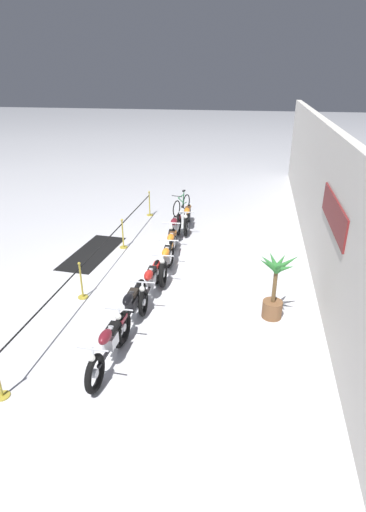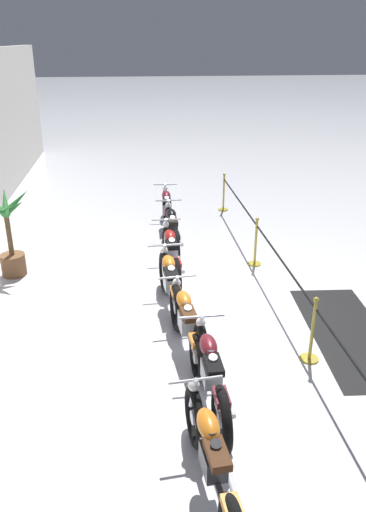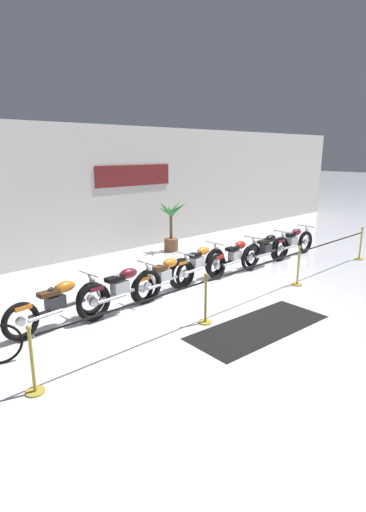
% 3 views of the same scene
% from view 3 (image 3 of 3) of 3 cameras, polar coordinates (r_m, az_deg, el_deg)
% --- Properties ---
extents(ground_plane, '(120.00, 120.00, 0.00)m').
position_cam_3_polar(ground_plane, '(10.22, 5.34, -4.59)').
color(ground_plane, silver).
extents(back_wall, '(28.00, 0.29, 4.20)m').
position_cam_3_polar(back_wall, '(13.64, -10.94, 9.13)').
color(back_wall, silver).
rests_on(back_wall, ground).
extents(motorcycle_orange_0, '(2.28, 0.62, 0.95)m').
position_cam_3_polar(motorcycle_orange_0, '(8.24, -17.37, -6.60)').
color(motorcycle_orange_0, black).
rests_on(motorcycle_orange_0, ground).
extents(motorcycle_maroon_1, '(2.22, 0.62, 0.98)m').
position_cam_3_polar(motorcycle_maroon_1, '(8.70, -8.66, -4.80)').
color(motorcycle_maroon_1, black).
rests_on(motorcycle_maroon_1, ground).
extents(motorcycle_orange_2, '(2.16, 0.62, 0.92)m').
position_cam_3_polar(motorcycle_orange_2, '(9.60, -2.55, -2.90)').
color(motorcycle_orange_2, black).
rests_on(motorcycle_orange_2, ground).
extents(motorcycle_orange_3, '(2.20, 0.62, 0.97)m').
position_cam_3_polar(motorcycle_orange_3, '(10.53, 2.23, -1.23)').
color(motorcycle_orange_3, black).
rests_on(motorcycle_orange_3, ground).
extents(motorcycle_red_4, '(2.39, 0.62, 0.93)m').
position_cam_3_polar(motorcycle_red_4, '(11.44, 7.59, -0.09)').
color(motorcycle_red_4, black).
rests_on(motorcycle_red_4, ground).
extents(motorcycle_black_5, '(2.41, 0.62, 0.95)m').
position_cam_3_polar(motorcycle_black_5, '(12.37, 11.89, 0.90)').
color(motorcycle_black_5, black).
rests_on(motorcycle_black_5, ground).
extents(motorcycle_maroon_6, '(2.29, 0.62, 0.96)m').
position_cam_3_polar(motorcycle_maroon_6, '(13.57, 15.40, 1.85)').
color(motorcycle_maroon_6, black).
rests_on(motorcycle_maroon_6, ground).
extents(potted_palm_left_of_row, '(1.03, 0.99, 1.77)m').
position_cam_3_polar(potted_palm_left_of_row, '(13.77, -1.73, 4.09)').
color(potted_palm_left_of_row, brown).
rests_on(potted_palm_left_of_row, ground).
extents(stanchion_far_left, '(10.77, 0.28, 1.05)m').
position_cam_3_polar(stanchion_far_left, '(8.22, 5.09, -4.00)').
color(stanchion_far_left, gold).
rests_on(stanchion_far_left, ground).
extents(stanchion_mid_left, '(0.28, 0.28, 1.05)m').
position_cam_3_polar(stanchion_mid_left, '(8.09, 3.22, -7.17)').
color(stanchion_mid_left, gold).
rests_on(stanchion_mid_left, ground).
extents(stanchion_mid_right, '(0.28, 0.28, 1.05)m').
position_cam_3_polar(stanchion_mid_right, '(10.73, 16.10, -2.17)').
color(stanchion_mid_right, gold).
rests_on(stanchion_mid_right, ground).
extents(stanchion_far_right, '(0.28, 0.28, 1.05)m').
position_cam_3_polar(stanchion_far_right, '(13.96, 23.98, 0.98)').
color(stanchion_far_right, gold).
rests_on(stanchion_far_right, ground).
extents(floor_banner, '(3.13, 1.40, 0.01)m').
position_cam_3_polar(floor_banner, '(8.16, 10.81, -9.93)').
color(floor_banner, black).
rests_on(floor_banner, ground).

